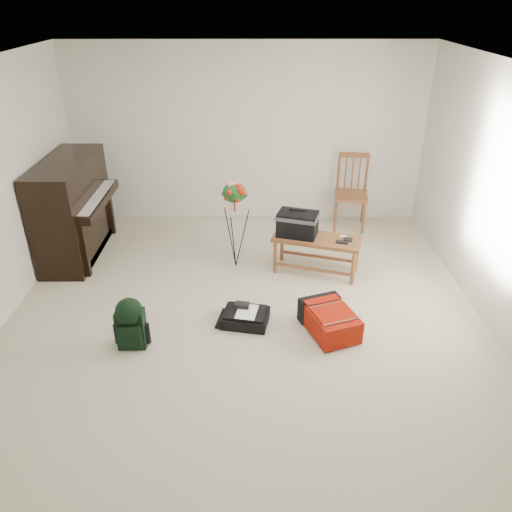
{
  "coord_description": "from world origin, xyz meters",
  "views": [
    {
      "loc": [
        0.1,
        -4.23,
        3.08
      ],
      "look_at": [
        0.12,
        0.35,
        0.61
      ],
      "focal_mm": 35.0,
      "sensor_mm": 36.0,
      "label": 1
    }
  ],
  "objects_px": {
    "green_backpack": "(130,321)",
    "flower_stand": "(235,226)",
    "red_suitcase": "(329,317)",
    "bench": "(303,230)",
    "black_duffel": "(245,317)",
    "dining_chair": "(351,193)",
    "piano": "(74,210)"
  },
  "relations": [
    {
      "from": "piano",
      "to": "dining_chair",
      "type": "bearing_deg",
      "value": 12.67
    },
    {
      "from": "bench",
      "to": "dining_chair",
      "type": "height_order",
      "value": "dining_chair"
    },
    {
      "from": "piano",
      "to": "green_backpack",
      "type": "relative_size",
      "value": 2.82
    },
    {
      "from": "black_duffel",
      "to": "red_suitcase",
      "type": "bearing_deg",
      "value": 2.56
    },
    {
      "from": "dining_chair",
      "to": "flower_stand",
      "type": "xyz_separation_m",
      "value": [
        -1.6,
        -1.18,
        0.04
      ]
    },
    {
      "from": "black_duffel",
      "to": "green_backpack",
      "type": "distance_m",
      "value": 1.17
    },
    {
      "from": "red_suitcase",
      "to": "flower_stand",
      "type": "height_order",
      "value": "flower_stand"
    },
    {
      "from": "bench",
      "to": "flower_stand",
      "type": "relative_size",
      "value": 0.98
    },
    {
      "from": "dining_chair",
      "to": "flower_stand",
      "type": "distance_m",
      "value": 1.99
    },
    {
      "from": "bench",
      "to": "black_duffel",
      "type": "bearing_deg",
      "value": -105.32
    },
    {
      "from": "dining_chair",
      "to": "flower_stand",
      "type": "height_order",
      "value": "flower_stand"
    },
    {
      "from": "bench",
      "to": "green_backpack",
      "type": "bearing_deg",
      "value": -123.51
    },
    {
      "from": "flower_stand",
      "to": "green_backpack",
      "type": "bearing_deg",
      "value": -137.18
    },
    {
      "from": "red_suitcase",
      "to": "dining_chair",
      "type": "bearing_deg",
      "value": 56.32
    },
    {
      "from": "black_duffel",
      "to": "green_backpack",
      "type": "height_order",
      "value": "green_backpack"
    },
    {
      "from": "piano",
      "to": "bench",
      "type": "relative_size",
      "value": 1.34
    },
    {
      "from": "bench",
      "to": "flower_stand",
      "type": "height_order",
      "value": "flower_stand"
    },
    {
      "from": "bench",
      "to": "red_suitcase",
      "type": "distance_m",
      "value": 1.26
    },
    {
      "from": "red_suitcase",
      "to": "green_backpack",
      "type": "relative_size",
      "value": 1.39
    },
    {
      "from": "dining_chair",
      "to": "black_duffel",
      "type": "height_order",
      "value": "dining_chair"
    },
    {
      "from": "piano",
      "to": "green_backpack",
      "type": "xyz_separation_m",
      "value": [
        1.11,
        -1.95,
        -0.31
      ]
    },
    {
      "from": "flower_stand",
      "to": "dining_chair",
      "type": "bearing_deg",
      "value": 20.02
    },
    {
      "from": "black_duffel",
      "to": "bench",
      "type": "bearing_deg",
      "value": 67.79
    },
    {
      "from": "green_backpack",
      "to": "flower_stand",
      "type": "distance_m",
      "value": 1.87
    },
    {
      "from": "dining_chair",
      "to": "green_backpack",
      "type": "height_order",
      "value": "dining_chair"
    },
    {
      "from": "piano",
      "to": "bench",
      "type": "bearing_deg",
      "value": -10.28
    },
    {
      "from": "green_backpack",
      "to": "flower_stand",
      "type": "bearing_deg",
      "value": 58.82
    },
    {
      "from": "red_suitcase",
      "to": "green_backpack",
      "type": "height_order",
      "value": "green_backpack"
    },
    {
      "from": "red_suitcase",
      "to": "bench",
      "type": "bearing_deg",
      "value": 78.67
    },
    {
      "from": "dining_chair",
      "to": "flower_stand",
      "type": "relative_size",
      "value": 0.93
    },
    {
      "from": "green_backpack",
      "to": "bench",
      "type": "bearing_deg",
      "value": 38.77
    },
    {
      "from": "piano",
      "to": "flower_stand",
      "type": "bearing_deg",
      "value": -10.01
    }
  ]
}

